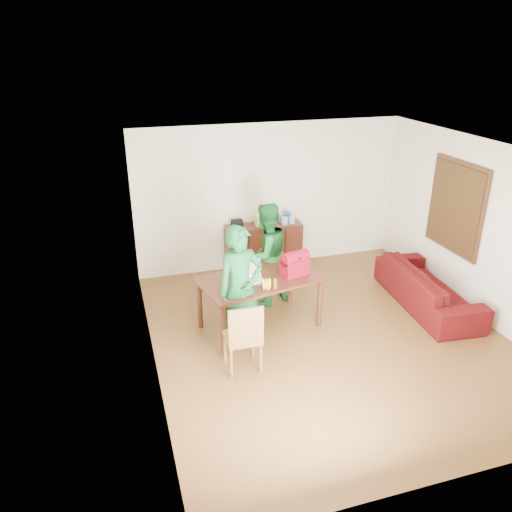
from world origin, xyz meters
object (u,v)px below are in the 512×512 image
object	(u,v)px
person_far	(266,255)
sofa	(428,287)
table	(260,284)
red_bag	(295,266)
chair	(243,349)
person_near	(241,289)
laptop	(250,278)
bottle	(275,282)

from	to	relation	value
person_far	sofa	size ratio (longest dim) A/B	0.78
table	red_bag	size ratio (longest dim) A/B	4.84
chair	red_bag	xyz separation A→B (m)	(1.05, 0.89, 0.68)
person_near	red_bag	world-z (taller)	person_near
table	red_bag	bearing A→B (deg)	-17.87
sofa	laptop	bearing A→B (deg)	93.19
person_near	laptop	distance (m)	0.43
laptop	sofa	world-z (taller)	laptop
red_bag	sofa	bearing A→B (deg)	-15.89
person_near	bottle	size ratio (longest dim) A/B	10.23
chair	person_near	bearing A→B (deg)	78.06
table	chair	size ratio (longest dim) A/B	1.92
bottle	red_bag	size ratio (longest dim) A/B	0.44
chair	red_bag	bearing A→B (deg)	41.20
person_far	laptop	world-z (taller)	person_far
chair	person_far	world-z (taller)	person_far
person_far	chair	bearing A→B (deg)	41.33
person_near	laptop	size ratio (longest dim) A/B	4.68
person_near	bottle	bearing A→B (deg)	-6.00
person_far	bottle	world-z (taller)	person_far
laptop	red_bag	distance (m)	0.69
bottle	sofa	distance (m)	2.79
red_bag	person_near	bearing A→B (deg)	-172.35
red_bag	sofa	xyz separation A→B (m)	(2.30, -0.09, -0.65)
person_near	person_far	distance (m)	1.35
laptop	sofa	size ratio (longest dim) A/B	0.18
chair	sofa	size ratio (longest dim) A/B	0.46
person_near	laptop	bearing A→B (deg)	45.75
laptop	sofa	bearing A→B (deg)	3.80
chair	bottle	size ratio (longest dim) A/B	5.68
chair	laptop	distance (m)	1.11
chair	sofa	distance (m)	3.44
red_bag	bottle	bearing A→B (deg)	-155.71
bottle	person_far	bearing A→B (deg)	78.73
person_far	laptop	xyz separation A→B (m)	(-0.49, -0.78, 0.02)
table	chair	world-z (taller)	chair
chair	person_near	size ratio (longest dim) A/B	0.56
person_far	bottle	distance (m)	1.12
chair	sofa	bearing A→B (deg)	14.26
table	red_bag	xyz separation A→B (m)	(0.52, -0.05, 0.25)
red_bag	person_far	bearing A→B (deg)	90.93
table	bottle	world-z (taller)	bottle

